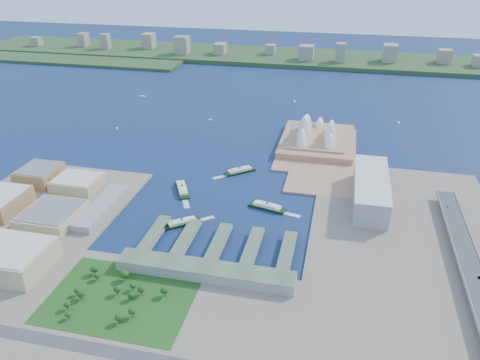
% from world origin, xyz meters
% --- Properties ---
extents(ground, '(3000.00, 3000.00, 0.00)m').
position_xyz_m(ground, '(0.00, 0.00, 0.00)').
color(ground, '#0E2045').
rests_on(ground, ground).
extents(west_land, '(220.00, 390.00, 3.00)m').
position_xyz_m(west_land, '(-250.00, -105.00, 1.50)').
color(west_land, gray).
rests_on(west_land, ground).
extents(south_land, '(720.00, 180.00, 3.00)m').
position_xyz_m(south_land, '(0.00, -210.00, 1.50)').
color(south_land, gray).
rests_on(south_land, ground).
extents(east_land, '(240.00, 500.00, 3.00)m').
position_xyz_m(east_land, '(240.00, -50.00, 1.50)').
color(east_land, gray).
rests_on(east_land, ground).
extents(peninsula, '(135.00, 220.00, 3.00)m').
position_xyz_m(peninsula, '(107.50, 260.00, 1.50)').
color(peninsula, '#AC7C5E').
rests_on(peninsula, ground).
extents(far_shore, '(2200.00, 260.00, 12.00)m').
position_xyz_m(far_shore, '(0.00, 980.00, 6.00)').
color(far_shore, '#2D4926').
rests_on(far_shore, ground).
extents(opera_house, '(134.00, 180.00, 58.00)m').
position_xyz_m(opera_house, '(105.00, 280.00, 32.00)').
color(opera_house, white).
rests_on(opera_house, peninsula).
extents(toaster_building, '(45.00, 155.00, 35.00)m').
position_xyz_m(toaster_building, '(195.00, 80.00, 20.50)').
color(toaster_building, gray).
rests_on(toaster_building, east_land).
extents(expressway, '(26.00, 340.00, 11.85)m').
position_xyz_m(expressway, '(300.00, -60.00, 8.93)').
color(expressway, gray).
rests_on(expressway, east_land).
extents(west_buildings, '(200.00, 280.00, 27.00)m').
position_xyz_m(west_buildings, '(-250.00, -70.00, 16.50)').
color(west_buildings, '#98754C').
rests_on(west_buildings, west_land).
extents(ferry_wharves, '(184.00, 90.00, 9.30)m').
position_xyz_m(ferry_wharves, '(14.00, -75.00, 4.65)').
color(ferry_wharves, '#4F5F48').
rests_on(ferry_wharves, ground).
extents(terminal_building, '(200.00, 28.00, 12.00)m').
position_xyz_m(terminal_building, '(15.00, -135.00, 9.00)').
color(terminal_building, gray).
rests_on(terminal_building, south_land).
extents(park, '(150.00, 110.00, 16.00)m').
position_xyz_m(park, '(-60.00, -190.00, 11.00)').
color(park, '#194714').
rests_on(park, south_land).
extents(far_skyline, '(1900.00, 140.00, 55.00)m').
position_xyz_m(far_skyline, '(0.00, 960.00, 39.50)').
color(far_skyline, gray).
rests_on(far_skyline, far_shore).
extents(ferry_a, '(38.79, 57.69, 10.83)m').
position_xyz_m(ferry_a, '(-77.59, 52.92, 5.41)').
color(ferry_a, black).
rests_on(ferry_a, ground).
extents(ferry_b, '(48.07, 43.62, 9.81)m').
position_xyz_m(ferry_b, '(-7.36, 134.07, 4.90)').
color(ferry_b, black).
rests_on(ferry_b, ground).
extents(ferry_c, '(46.47, 40.59, 9.34)m').
position_xyz_m(ferry_c, '(-46.60, -36.24, 4.67)').
color(ferry_c, black).
rests_on(ferry_c, ground).
extents(ferry_d, '(54.70, 25.74, 10.02)m').
position_xyz_m(ferry_d, '(55.59, 30.01, 5.01)').
color(ferry_d, black).
rests_on(ferry_d, ground).
extents(boat_a, '(9.21, 12.35, 2.42)m').
position_xyz_m(boat_a, '(-292.16, 273.60, 1.21)').
color(boat_a, white).
rests_on(boat_a, ground).
extents(boat_b, '(10.22, 7.98, 2.66)m').
position_xyz_m(boat_b, '(-124.70, 364.60, 1.33)').
color(boat_b, white).
rests_on(boat_b, ground).
extents(boat_c, '(3.84, 12.45, 2.79)m').
position_xyz_m(boat_c, '(260.22, 434.46, 1.39)').
color(boat_c, white).
rests_on(boat_c, ground).
extents(boat_d, '(16.04, 3.94, 2.69)m').
position_xyz_m(boat_d, '(-332.10, 490.81, 1.35)').
color(boat_d, white).
rests_on(boat_d, ground).
extents(boat_e, '(7.20, 13.21, 3.09)m').
position_xyz_m(boat_e, '(32.39, 531.09, 1.55)').
color(boat_e, white).
rests_on(boat_e, ground).
extents(car_b, '(1.51, 4.32, 1.42)m').
position_xyz_m(car_b, '(304.00, -88.46, 15.56)').
color(car_b, slate).
rests_on(car_b, expressway).
extents(car_c, '(1.84, 4.53, 1.32)m').
position_xyz_m(car_c, '(296.00, 64.37, 15.51)').
color(car_c, slate).
rests_on(car_c, expressway).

